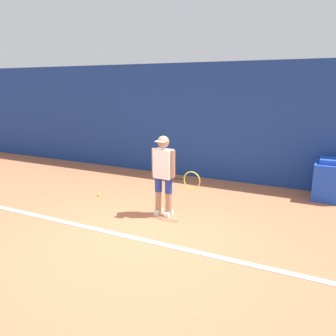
% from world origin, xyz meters
% --- Properties ---
extents(ground_plane, '(24.00, 24.00, 0.00)m').
position_xyz_m(ground_plane, '(0.00, 0.00, 0.00)').
color(ground_plane, '#B76642').
extents(back_wall, '(24.00, 0.10, 2.98)m').
position_xyz_m(back_wall, '(0.00, 3.69, 1.49)').
color(back_wall, navy).
rests_on(back_wall, ground_plane).
extents(court_baseline, '(21.60, 0.10, 0.01)m').
position_xyz_m(court_baseline, '(0.00, -0.27, 0.01)').
color(court_baseline, white).
rests_on(court_baseline, ground_plane).
extents(tennis_player, '(0.99, 0.29, 1.53)m').
position_xyz_m(tennis_player, '(-0.02, 0.85, 0.84)').
color(tennis_player, '#A37556').
rests_on(tennis_player, ground_plane).
extents(tennis_ball, '(0.07, 0.07, 0.07)m').
position_xyz_m(tennis_ball, '(-1.84, 1.19, 0.03)').
color(tennis_ball, '#D1E533').
rests_on(tennis_ball, ground_plane).
extents(covered_chair, '(0.62, 0.74, 0.90)m').
position_xyz_m(covered_chair, '(2.78, 3.22, 0.43)').
color(covered_chair, blue).
rests_on(covered_chair, ground_plane).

